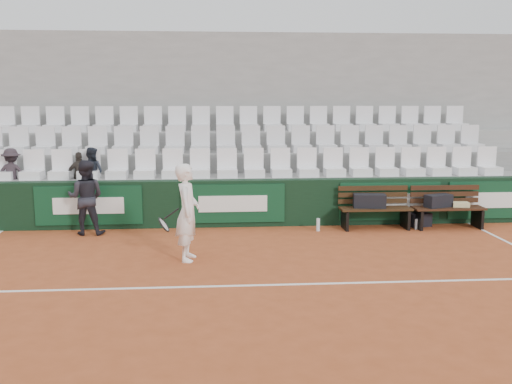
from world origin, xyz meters
The scene contains 23 objects.
ground centered at (0.00, 0.00, 0.00)m, with size 80.00×80.00×0.00m, color #A74B25.
court_baseline centered at (0.00, 0.00, 0.00)m, with size 18.00×0.06×0.01m, color white.
back_barrier centered at (0.07, 3.99, 0.50)m, with size 18.00×0.34×1.00m.
grandstand_tier_front centered at (0.00, 4.62, 0.50)m, with size 18.00×0.95×1.00m, color gray.
grandstand_tier_mid centered at (0.00, 5.58, 0.72)m, with size 18.00×0.95×1.45m, color gray.
grandstand_tier_back centered at (0.00, 6.53, 0.95)m, with size 18.00×0.95×1.90m, color #989895.
grandstand_rear_wall centered at (0.00, 7.15, 2.20)m, with size 18.00×0.30×4.40m, color gray.
seat_row_front centered at (0.00, 4.45, 1.31)m, with size 11.90×0.44×0.63m, color white.
seat_row_mid centered at (0.00, 5.40, 1.77)m, with size 11.90×0.44×0.63m, color silver.
seat_row_back centered at (0.00, 6.35, 2.21)m, with size 11.90×0.44×0.63m, color silver.
bench_left centered at (2.79, 3.50, 0.23)m, with size 1.50×0.56×0.45m, color #362110.
bench_right centered at (4.35, 3.45, 0.23)m, with size 1.50×0.56×0.45m, color #371D10.
sports_bag_left centered at (2.66, 3.53, 0.59)m, with size 0.66×0.28×0.28m, color black.
sports_bag_right centered at (4.14, 3.48, 0.58)m, with size 0.57×0.27×0.27m, color black.
towel centered at (4.62, 3.49, 0.50)m, with size 0.34×0.25×0.09m, color #CDC085.
sports_bag_ground centered at (3.81, 3.67, 0.14)m, with size 0.47×0.29×0.29m, color black.
water_bottle_near centered at (1.55, 3.38, 0.13)m, with size 0.07×0.07×0.27m, color silver.
water_bottle_far centered at (3.63, 3.37, 0.11)m, with size 0.06×0.06×0.22m, color silver.
tennis_player centered at (-1.05, 1.44, 0.83)m, with size 0.72×0.64×1.65m.
ball_kid centered at (-3.17, 3.46, 0.75)m, with size 0.73×0.57×1.51m, color black.
spectator_a centered at (-4.94, 4.50, 1.56)m, with size 0.72×0.41×1.11m, color #292127.
spectator_b centered at (-3.50, 4.50, 1.51)m, with size 0.60×0.25×1.03m, color #302B26.
spectator_c centered at (-3.25, 4.50, 1.56)m, with size 0.55×0.43×1.13m, color #1D222B.
Camera 1 is at (-0.60, -8.04, 2.74)m, focal length 40.00 mm.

